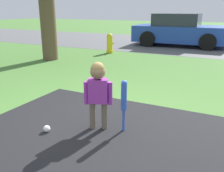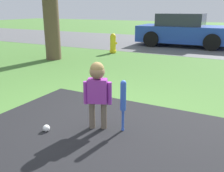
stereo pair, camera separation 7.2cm
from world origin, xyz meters
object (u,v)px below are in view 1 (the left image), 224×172
sports_ball (47,129)px  fire_hydrant (110,43)px  baseball_bat (124,99)px  parked_car (180,31)px  child (98,87)px

sports_ball → fire_hydrant: bearing=109.5°
baseball_bat → fire_hydrant: 6.07m
baseball_bat → fire_hydrant: fire_hydrant is taller
sports_ball → parked_car: parked_car is taller
child → parked_car: bearing=72.3°
parked_car → sports_ball: bearing=-90.4°
sports_ball → parked_car: bearing=91.5°
baseball_bat → parked_car: size_ratio=0.18×
sports_ball → fire_hydrant: fire_hydrant is taller
child → fire_hydrant: (-2.61, 5.40, -0.24)m
child → parked_car: (-0.78, 8.50, 0.05)m
child → parked_car: parked_car is taller
fire_hydrant → parked_car: size_ratio=0.18×
child → fire_hydrant: child is taller
baseball_bat → parked_car: (-1.11, 8.42, 0.19)m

